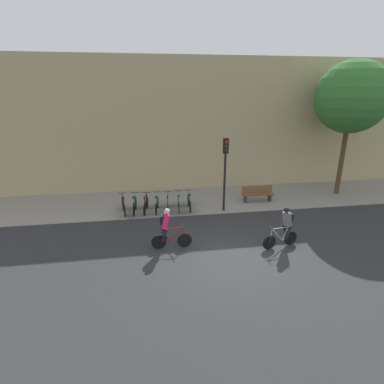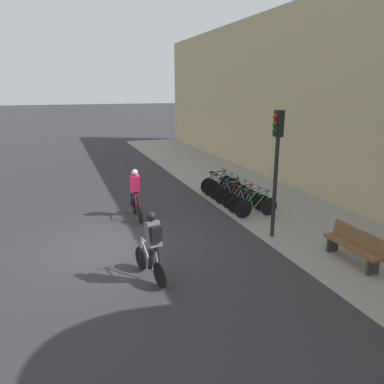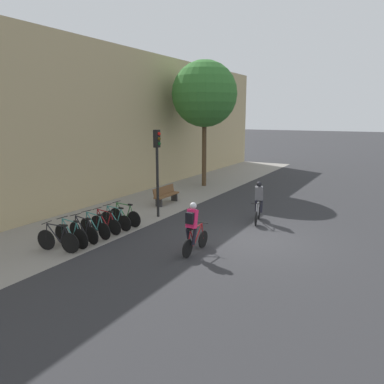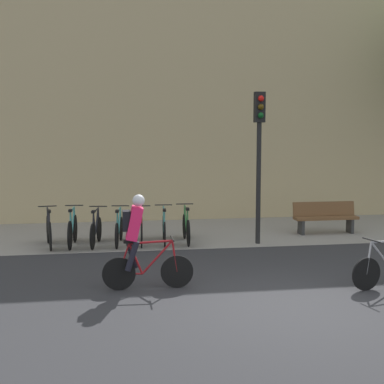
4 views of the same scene
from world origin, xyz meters
The scene contains 15 objects.
ground centered at (0.00, 0.00, 0.00)m, with size 200.00×200.00×0.00m, color #2B2B2D.
kerb_strip centered at (0.00, 6.75, 0.00)m, with size 44.00×4.50×0.01m, color gray.
building_facade centered at (0.00, 9.30, 4.04)m, with size 44.00×0.60×8.09m, color tan.
cyclist_pink centered at (-2.32, 1.33, 0.95)m, with size 1.66×0.46×1.74m.
cyclist_grey centered at (2.43, 0.76, 0.95)m, with size 1.62×0.57×1.74m.
parked_bike_0 centered at (-4.31, 5.37, 0.41)m, with size 0.46×1.66×0.99m.
parked_bike_1 centered at (-3.73, 5.37, 0.42)m, with size 0.46×1.70×0.99m.
parked_bike_2 centered at (-3.15, 5.36, 0.39)m, with size 0.46×1.62×0.95m.
parked_bike_3 centered at (-2.57, 5.36, 0.39)m, with size 0.46×1.67×0.95m.
parked_bike_4 centered at (-1.99, 5.36, 0.38)m, with size 0.46×1.60×0.94m.
parked_bike_5 centered at (-1.41, 5.36, 0.39)m, with size 0.46×1.66×0.95m.
parked_bike_6 centered at (-0.83, 5.36, 0.40)m, with size 0.46×1.67×0.97m.
traffic_light_pole centered at (0.97, 4.92, 2.66)m, with size 0.26×0.30×3.86m.
bench centered at (3.25, 6.00, 0.47)m, with size 1.83×0.44×0.89m.
street_tree_0 centered at (8.67, 6.59, 5.74)m, with size 4.06×4.06×7.79m.
Camera 1 is at (-2.98, -9.56, 6.14)m, focal length 28.00 mm.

